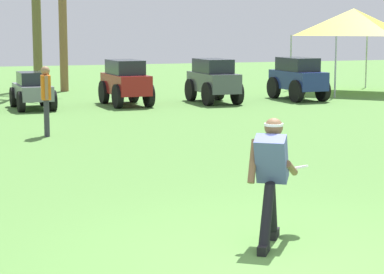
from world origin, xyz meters
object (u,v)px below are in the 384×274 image
(frisbee_thrower, at_px, (271,174))
(teammate_near_sideline, at_px, (46,94))
(parked_car_slot_d, at_px, (126,81))
(frisbee_in_flight, at_px, (298,168))
(event_tent, at_px, (353,22))
(parked_car_slot_f, at_px, (298,77))
(parked_car_slot_e, at_px, (213,80))
(parked_car_slot_c, at_px, (32,90))

(frisbee_thrower, relative_size, teammate_near_sideline, 0.91)
(frisbee_thrower, relative_size, parked_car_slot_d, 0.59)
(frisbee_in_flight, bearing_deg, frisbee_thrower, -142.07)
(teammate_near_sideline, xyz_separation_m, parked_car_slot_d, (3.32, 5.87, -0.20))
(teammate_near_sideline, height_order, parked_car_slot_d, teammate_near_sideline)
(frisbee_in_flight, relative_size, event_tent, 0.10)
(teammate_near_sideline, xyz_separation_m, parked_car_slot_f, (9.17, 5.65, -0.20))
(parked_car_slot_d, xyz_separation_m, parked_car_slot_e, (2.84, -0.20, 0.00))
(parked_car_slot_f, relative_size, event_tent, 0.68)
(teammate_near_sideline, bearing_deg, parked_car_slot_f, 31.64)
(parked_car_slot_d, xyz_separation_m, event_tent, (9.09, 1.70, 1.84))
(frisbee_thrower, distance_m, parked_car_slot_d, 15.26)
(frisbee_thrower, xyz_separation_m, parked_car_slot_e, (5.05, 14.90, -0.05))
(parked_car_slot_e, xyz_separation_m, event_tent, (6.25, 1.90, 1.84))
(parked_car_slot_d, distance_m, parked_car_slot_e, 2.85)
(teammate_near_sideline, bearing_deg, frisbee_thrower, -83.14)
(event_tent, bearing_deg, parked_car_slot_f, -149.39)
(teammate_near_sideline, distance_m, parked_car_slot_e, 8.38)
(frisbee_thrower, height_order, frisbee_in_flight, frisbee_thrower)
(frisbee_thrower, relative_size, parked_car_slot_c, 0.64)
(parked_car_slot_c, relative_size, event_tent, 0.63)
(parked_car_slot_f, bearing_deg, parked_car_slot_e, 179.67)
(parked_car_slot_c, height_order, parked_car_slot_e, parked_car_slot_e)
(teammate_near_sideline, distance_m, parked_car_slot_f, 10.78)
(parked_car_slot_e, relative_size, parked_car_slot_f, 0.99)
(frisbee_in_flight, xyz_separation_m, parked_car_slot_c, (-1.21, 14.54, -0.19))
(frisbee_in_flight, distance_m, event_tent, 19.66)
(parked_car_slot_c, xyz_separation_m, parked_car_slot_e, (5.71, -0.07, 0.18))
(parked_car_slot_c, height_order, event_tent, event_tent)
(teammate_near_sideline, relative_size, parked_car_slot_c, 0.70)
(frisbee_thrower, distance_m, frisbee_in_flight, 0.70)
(frisbee_thrower, distance_m, parked_car_slot_f, 16.92)
(frisbee_thrower, distance_m, teammate_near_sideline, 9.29)
(parked_car_slot_c, bearing_deg, parked_car_slot_f, -0.58)
(parked_car_slot_d, xyz_separation_m, parked_car_slot_f, (5.85, -0.22, 0.00))
(parked_car_slot_c, bearing_deg, event_tent, 8.68)
(frisbee_in_flight, height_order, event_tent, event_tent)
(parked_car_slot_d, height_order, parked_car_slot_f, same)
(teammate_near_sideline, relative_size, parked_car_slot_f, 0.65)
(parked_car_slot_f, bearing_deg, teammate_near_sideline, -148.36)
(frisbee_in_flight, distance_m, parked_car_slot_f, 16.28)
(parked_car_slot_c, bearing_deg, parked_car_slot_d, 2.55)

